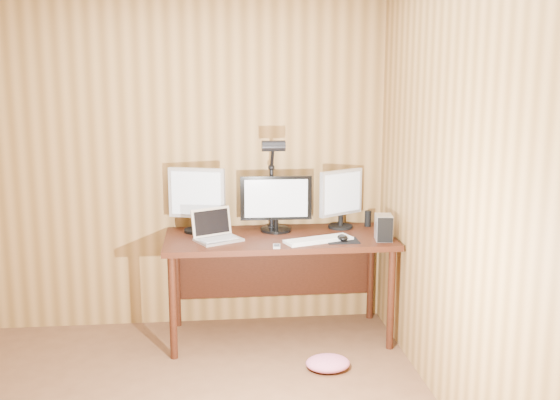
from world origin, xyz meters
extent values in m
plane|color=olive|center=(0.00, 2.00, 1.25)|extent=(4.00, 0.00, 4.00)
plane|color=olive|center=(1.75, 0.00, 1.25)|extent=(0.00, 4.00, 4.00)
cube|color=#34150A|center=(0.93, 1.63, 0.73)|extent=(1.60, 0.70, 0.04)
cube|color=#34150A|center=(0.93, 1.95, 0.45)|extent=(1.48, 0.02, 0.51)
cylinder|color=#34150A|center=(0.19, 1.34, 0.35)|extent=(0.05, 0.05, 0.71)
cylinder|color=#34150A|center=(0.19, 1.92, 0.35)|extent=(0.05, 0.05, 0.71)
cylinder|color=#34150A|center=(1.67, 1.34, 0.35)|extent=(0.05, 0.05, 0.71)
cylinder|color=#34150A|center=(1.67, 1.92, 0.35)|extent=(0.05, 0.05, 0.71)
cylinder|color=black|center=(0.92, 1.79, 0.76)|extent=(0.23, 0.23, 0.02)
cylinder|color=black|center=(0.92, 1.79, 0.80)|extent=(0.03, 0.03, 0.07)
cube|color=black|center=(0.92, 1.79, 1.00)|extent=(0.52, 0.05, 0.32)
cube|color=silver|center=(0.92, 1.77, 1.00)|extent=(0.45, 0.02, 0.27)
cylinder|color=black|center=(0.36, 1.82, 0.76)|extent=(0.20, 0.20, 0.02)
cylinder|color=black|center=(0.36, 1.82, 0.81)|extent=(0.04, 0.04, 0.09)
cube|color=silver|center=(0.36, 1.82, 1.04)|extent=(0.41, 0.16, 0.36)
cube|color=silver|center=(0.35, 1.80, 1.04)|extent=(0.35, 0.11, 0.31)
cylinder|color=black|center=(1.41, 1.83, 0.76)|extent=(0.18, 0.18, 0.02)
cylinder|color=black|center=(1.41, 1.83, 0.81)|extent=(0.04, 0.04, 0.08)
cube|color=silver|center=(1.41, 1.83, 1.02)|extent=(0.35, 0.23, 0.33)
cube|color=silver|center=(1.42, 1.81, 1.02)|extent=(0.29, 0.18, 0.29)
cube|color=silver|center=(0.50, 1.54, 0.76)|extent=(0.36, 0.32, 0.02)
cube|color=silver|center=(0.46, 1.63, 0.86)|extent=(0.28, 0.18, 0.20)
cube|color=black|center=(0.46, 1.63, 0.86)|extent=(0.25, 0.15, 0.16)
cube|color=#B2B2B7|center=(0.50, 1.54, 0.77)|extent=(0.28, 0.23, 0.00)
cube|color=white|center=(1.18, 1.46, 0.76)|extent=(0.50, 0.29, 0.02)
cube|color=white|center=(1.18, 1.46, 0.77)|extent=(0.46, 0.26, 0.00)
cube|color=black|center=(1.35, 1.45, 0.75)|extent=(0.22, 0.18, 0.00)
ellipsoid|color=black|center=(1.35, 1.45, 0.77)|extent=(0.09, 0.12, 0.04)
cube|color=silver|center=(1.63, 1.45, 0.84)|extent=(0.13, 0.17, 0.18)
cube|color=black|center=(1.62, 1.38, 0.84)|extent=(0.10, 0.02, 0.17)
cube|color=silver|center=(0.88, 1.34, 0.76)|extent=(0.06, 0.10, 0.01)
cube|color=black|center=(0.88, 1.34, 0.76)|extent=(0.04, 0.06, 0.00)
cylinder|color=black|center=(1.62, 1.86, 0.81)|extent=(0.05, 0.05, 0.12)
cube|color=black|center=(0.90, 1.85, 0.74)|extent=(0.05, 0.07, 0.07)
cylinder|color=black|center=(0.90, 1.85, 0.98)|extent=(0.03, 0.03, 0.46)
sphere|color=black|center=(0.90, 1.85, 1.21)|extent=(0.05, 0.05, 0.05)
cylinder|color=black|center=(0.90, 1.78, 1.29)|extent=(0.02, 0.16, 0.19)
cylinder|color=black|center=(0.90, 1.69, 1.38)|extent=(0.16, 0.08, 0.08)
camera|label=1|loc=(0.46, -2.82, 1.89)|focal=42.00mm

